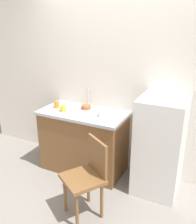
# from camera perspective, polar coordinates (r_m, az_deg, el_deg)

# --- Properties ---
(ground_plane) EXTENTS (8.00, 8.00, 0.00)m
(ground_plane) POSITION_cam_1_polar(r_m,az_deg,el_deg) (3.15, -2.67, -20.34)
(ground_plane) COLOR gray
(back_wall) EXTENTS (4.80, 0.10, 2.52)m
(back_wall) POSITION_cam_1_polar(r_m,az_deg,el_deg) (3.39, 5.24, 6.73)
(back_wall) COLOR white
(back_wall) RESTS_ON ground_plane
(cabinet_base) EXTENTS (1.15, 0.60, 0.85)m
(cabinet_base) POSITION_cam_1_polar(r_m,az_deg,el_deg) (3.54, -3.29, -6.96)
(cabinet_base) COLOR brown
(cabinet_base) RESTS_ON ground_plane
(countertop) EXTENTS (1.19, 0.64, 0.04)m
(countertop) POSITION_cam_1_polar(r_m,az_deg,el_deg) (3.36, -3.44, -0.18)
(countertop) COLOR #B7B7BC
(countertop) RESTS_ON cabinet_base
(faucet) EXTENTS (0.02, 0.02, 0.27)m
(faucet) POSITION_cam_1_polar(r_m,az_deg,el_deg) (3.55, -2.41, 3.64)
(faucet) COLOR #B7B7BC
(faucet) RESTS_ON countertop
(refrigerator) EXTENTS (0.54, 0.58, 1.23)m
(refrigerator) POSITION_cam_1_polar(r_m,az_deg,el_deg) (3.13, 14.15, -7.65)
(refrigerator) COLOR white
(refrigerator) RESTS_ON ground_plane
(chair) EXTENTS (0.55, 0.55, 0.89)m
(chair) POSITION_cam_1_polar(r_m,az_deg,el_deg) (2.73, -2.44, -14.38)
(chair) COLOR brown
(chair) RESTS_ON ground_plane
(terracotta_bowl) EXTENTS (0.13, 0.13, 0.06)m
(terracotta_bowl) POSITION_cam_1_polar(r_m,az_deg,el_deg) (3.44, -2.79, 1.18)
(terracotta_bowl) COLOR #B25B33
(terracotta_bowl) RESTS_ON countertop
(cup_yellow) EXTENTS (0.08, 0.08, 0.08)m
(cup_yellow) POSITION_cam_1_polar(r_m,az_deg,el_deg) (3.37, -8.13, 0.81)
(cup_yellow) COLOR yellow
(cup_yellow) RESTS_ON countertop
(cup_orange) EXTENTS (0.07, 0.07, 0.10)m
(cup_orange) POSITION_cam_1_polar(r_m,az_deg,el_deg) (3.53, -9.55, 1.77)
(cup_orange) COLOR orange
(cup_orange) RESTS_ON countertop
(cup_white) EXTENTS (0.08, 0.08, 0.09)m
(cup_white) POSITION_cam_1_polar(r_m,az_deg,el_deg) (3.16, 0.74, -0.29)
(cup_white) COLOR white
(cup_white) RESTS_ON countertop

